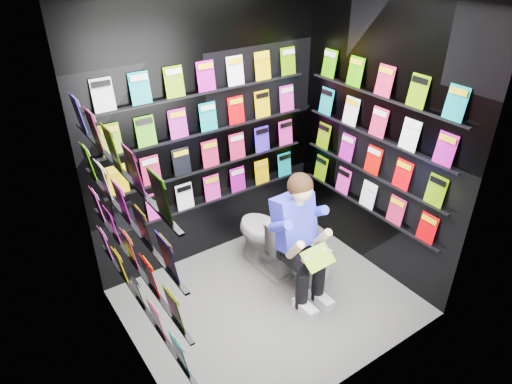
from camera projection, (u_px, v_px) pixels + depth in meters
floor at (269, 302)px, 4.18m from camera, size 2.40×2.40×0.00m
wall_back at (208, 135)px, 4.24m from camera, size 2.40×0.04×2.60m
wall_front at (366, 241)px, 2.81m from camera, size 2.40×0.04×2.60m
wall_left at (121, 227)px, 2.94m from camera, size 0.04×2.00×2.60m
wall_right at (378, 141)px, 4.11m from camera, size 0.04×2.00×2.60m
comics_back at (209, 136)px, 4.21m from camera, size 2.10×0.06×1.37m
comics_left at (125, 225)px, 2.95m from camera, size 0.06×1.70×1.37m
comics_right at (376, 142)px, 4.10m from camera, size 0.06×1.70×1.37m
toilet at (267, 236)px, 4.44m from camera, size 0.45×0.76×0.73m
longbox at (306, 262)px, 4.45m from camera, size 0.30×0.44×0.30m
longbox_lid at (307, 248)px, 4.36m from camera, size 0.32×0.46×0.03m
reader at (293, 221)px, 3.98m from camera, size 0.52×0.74×1.32m
held_comic at (318, 257)px, 3.82m from camera, size 0.29×0.18×0.12m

